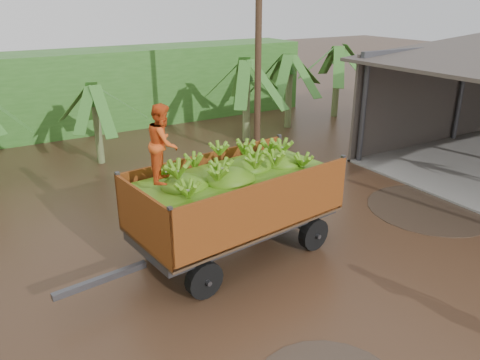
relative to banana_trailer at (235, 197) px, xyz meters
name	(u,v)px	position (x,y,z in m)	size (l,w,h in m)	color
ground	(367,271)	(2.21, -2.29, -1.50)	(100.00, 100.00, 0.00)	black
hedge_north	(91,90)	(0.21, 13.71, 0.30)	(22.00, 3.00, 3.60)	#2D661E
banana_trailer	(235,197)	(0.00, 0.00, 0.00)	(6.97, 2.96, 3.94)	#9E4C16
utility_pole	(258,55)	(4.20, 5.47, 2.49)	(1.20, 0.24, 7.86)	#47301E
banana_plants	(74,164)	(-2.88, 3.48, 0.30)	(25.03, 20.06, 4.39)	#2D661E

